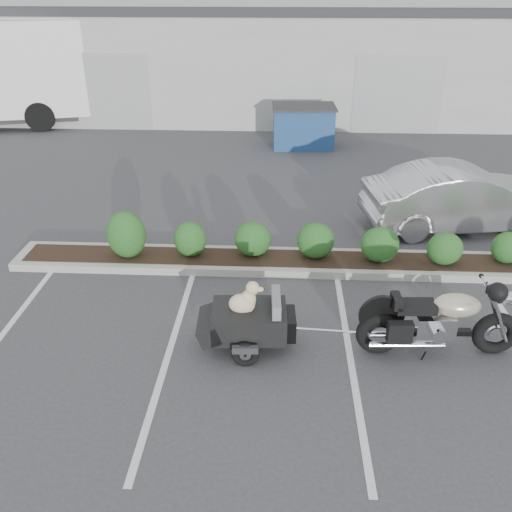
{
  "coord_description": "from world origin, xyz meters",
  "views": [
    {
      "loc": [
        0.13,
        -6.99,
        5.08
      ],
      "look_at": [
        -0.28,
        1.15,
        0.75
      ],
      "focal_mm": 38.0,
      "sensor_mm": 36.0,
      "label": 1
    }
  ],
  "objects_px": {
    "delivery_truck": "(44,74)",
    "sedan": "(462,198)",
    "pet_trailer": "(248,320)",
    "dumpster": "(303,126)",
    "motorcycle": "(440,322)"
  },
  "relations": [
    {
      "from": "pet_trailer",
      "to": "sedan",
      "type": "height_order",
      "value": "sedan"
    },
    {
      "from": "sedan",
      "to": "motorcycle",
      "type": "bearing_deg",
      "value": 151.91
    },
    {
      "from": "pet_trailer",
      "to": "sedan",
      "type": "distance_m",
      "value": 6.3
    },
    {
      "from": "pet_trailer",
      "to": "delivery_truck",
      "type": "bearing_deg",
      "value": 118.93
    },
    {
      "from": "delivery_truck",
      "to": "sedan",
      "type": "bearing_deg",
      "value": -49.35
    },
    {
      "from": "motorcycle",
      "to": "pet_trailer",
      "type": "distance_m",
      "value": 2.79
    },
    {
      "from": "delivery_truck",
      "to": "dumpster",
      "type": "bearing_deg",
      "value": -30.61
    },
    {
      "from": "motorcycle",
      "to": "dumpster",
      "type": "height_order",
      "value": "motorcycle"
    },
    {
      "from": "pet_trailer",
      "to": "motorcycle",
      "type": "bearing_deg",
      "value": -3.21
    },
    {
      "from": "motorcycle",
      "to": "delivery_truck",
      "type": "height_order",
      "value": "delivery_truck"
    },
    {
      "from": "motorcycle",
      "to": "sedan",
      "type": "relative_size",
      "value": 0.57
    },
    {
      "from": "pet_trailer",
      "to": "dumpster",
      "type": "relative_size",
      "value": 0.95
    },
    {
      "from": "motorcycle",
      "to": "sedan",
      "type": "xyz_separation_m",
      "value": [
        1.59,
        4.56,
        0.14
      ]
    },
    {
      "from": "pet_trailer",
      "to": "dumpster",
      "type": "bearing_deg",
      "value": 81.35
    },
    {
      "from": "motorcycle",
      "to": "sedan",
      "type": "bearing_deg",
      "value": 68.04
    }
  ]
}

